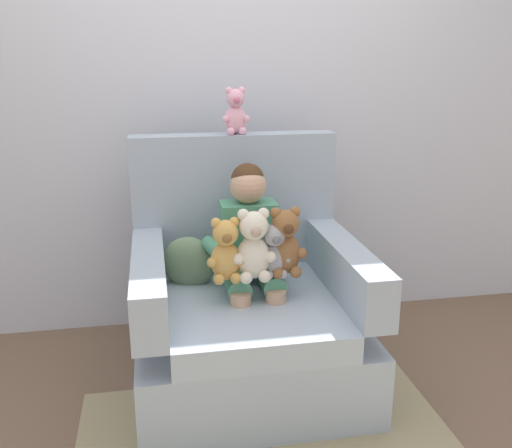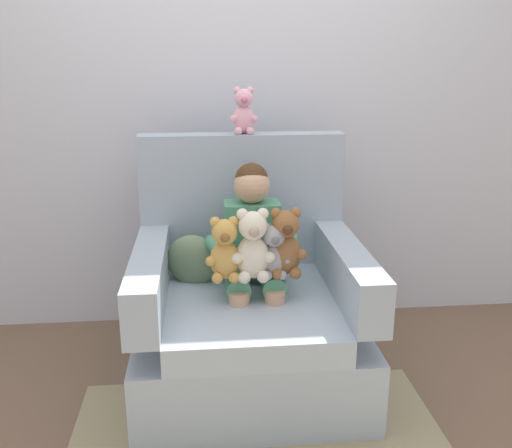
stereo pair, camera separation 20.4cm
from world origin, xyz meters
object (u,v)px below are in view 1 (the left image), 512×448
object	(u,v)px
throw_pillow	(189,263)
seated_child	(251,244)
plush_grey	(274,251)
plush_cream	(254,247)
plush_honey	(226,252)
plush_pink_on_backrest	(236,112)
armchair	(246,312)
plush_brown	(285,244)

from	to	relation	value
throw_pillow	seated_child	bearing A→B (deg)	-19.56
plush_grey	plush_cream	world-z (taller)	plush_cream
plush_honey	plush_pink_on_backrest	world-z (taller)	plush_pink_on_backrest
seated_child	plush_cream	bearing A→B (deg)	-88.19
armchair	plush_honey	world-z (taller)	armchair
plush_brown	plush_cream	size ratio (longest dim) A/B	0.97
plush_cream	seated_child	bearing A→B (deg)	95.64
plush_grey	plush_cream	size ratio (longest dim) A/B	0.78
plush_brown	seated_child	bearing A→B (deg)	131.39
plush_honey	armchair	bearing A→B (deg)	48.47
plush_grey	seated_child	bearing A→B (deg)	132.09
armchair	throw_pillow	distance (m)	0.36
plush_pink_on_backrest	throw_pillow	size ratio (longest dim) A/B	0.89
armchair	plush_cream	distance (m)	0.40
plush_grey	plush_pink_on_backrest	distance (m)	0.75
seated_child	plush_cream	xyz separation A→B (m)	(-0.02, -0.18, 0.05)
seated_child	plush_pink_on_backrest	distance (m)	0.66
plush_grey	armchair	bearing A→B (deg)	145.74
plush_pink_on_backrest	plush_grey	bearing A→B (deg)	-87.02
plush_cream	plush_grey	bearing A→B (deg)	20.93
plush_grey	plush_pink_on_backrest	bearing A→B (deg)	116.84
plush_grey	plush_honey	bearing A→B (deg)	-160.88
throw_pillow	plush_grey	bearing A→B (deg)	-35.81
seated_child	plush_cream	world-z (taller)	seated_child
armchair	plush_grey	xyz separation A→B (m)	(0.10, -0.13, 0.34)
armchair	seated_child	bearing A→B (deg)	49.73
plush_cream	plush_pink_on_backrest	size ratio (longest dim) A/B	1.40
plush_honey	plush_brown	bearing A→B (deg)	2.41
plush_cream	plush_pink_on_backrest	distance (m)	0.73
seated_child	throw_pillow	xyz separation A→B (m)	(-0.28, 0.10, -0.11)
armchair	plush_pink_on_backrest	size ratio (longest dim) A/B	4.95
plush_honey	plush_pink_on_backrest	distance (m)	0.75
plush_grey	plush_brown	world-z (taller)	plush_brown
seated_child	plush_honey	bearing A→B (deg)	-121.66
plush_grey	plush_cream	bearing A→B (deg)	-154.27
seated_child	plush_brown	bearing A→B (deg)	-41.03
armchair	throw_pillow	world-z (taller)	armchair
plush_cream	throw_pillow	bearing A→B (deg)	145.31
plush_honey	throw_pillow	distance (m)	0.34
plush_honey	plush_grey	distance (m)	0.22
seated_child	plush_brown	world-z (taller)	seated_child
armchair	plush_brown	world-z (taller)	armchair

